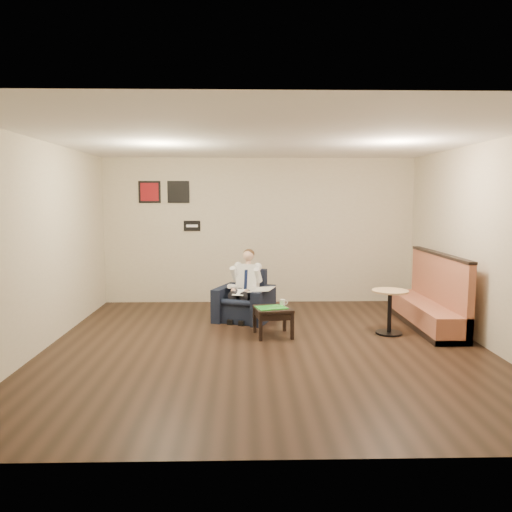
{
  "coord_description": "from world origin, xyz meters",
  "views": [
    {
      "loc": [
        -0.29,
        -6.67,
        2.03
      ],
      "look_at": [
        -0.11,
        1.2,
        1.12
      ],
      "focal_mm": 35.0,
      "sensor_mm": 36.0,
      "label": 1
    }
  ],
  "objects_px": {
    "armchair": "(244,296)",
    "cafe_table": "(390,312)",
    "green_folder": "(271,308)",
    "coffee_mug": "(283,303)",
    "smartphone": "(274,305)",
    "side_table": "(273,322)",
    "seated_man": "(242,288)",
    "banquette": "(426,290)"
  },
  "relations": [
    {
      "from": "seated_man",
      "to": "green_folder",
      "type": "relative_size",
      "value": 2.63
    },
    {
      "from": "side_table",
      "to": "banquette",
      "type": "xyz_separation_m",
      "value": [
        2.46,
        0.51,
        0.36
      ]
    },
    {
      "from": "armchair",
      "to": "banquette",
      "type": "height_order",
      "value": "banquette"
    },
    {
      "from": "side_table",
      "to": "banquette",
      "type": "relative_size",
      "value": 0.23
    },
    {
      "from": "armchair",
      "to": "side_table",
      "type": "distance_m",
      "value": 1.09
    },
    {
      "from": "armchair",
      "to": "cafe_table",
      "type": "bearing_deg",
      "value": -1.62
    },
    {
      "from": "banquette",
      "to": "green_folder",
      "type": "bearing_deg",
      "value": -167.82
    },
    {
      "from": "coffee_mug",
      "to": "seated_man",
      "type": "bearing_deg",
      "value": 129.49
    },
    {
      "from": "side_table",
      "to": "seated_man",
      "type": "bearing_deg",
      "value": 117.65
    },
    {
      "from": "seated_man",
      "to": "smartphone",
      "type": "xyz_separation_m",
      "value": [
        0.49,
        -0.73,
        -0.13
      ]
    },
    {
      "from": "green_folder",
      "to": "smartphone",
      "type": "bearing_deg",
      "value": 75.15
    },
    {
      "from": "seated_man",
      "to": "smartphone",
      "type": "height_order",
      "value": "seated_man"
    },
    {
      "from": "green_folder",
      "to": "banquette",
      "type": "height_order",
      "value": "banquette"
    },
    {
      "from": "green_folder",
      "to": "coffee_mug",
      "type": "bearing_deg",
      "value": 42.8
    },
    {
      "from": "coffee_mug",
      "to": "banquette",
      "type": "height_order",
      "value": "banquette"
    },
    {
      "from": "green_folder",
      "to": "cafe_table",
      "type": "bearing_deg",
      "value": 2.98
    },
    {
      "from": "armchair",
      "to": "coffee_mug",
      "type": "distance_m",
      "value": 1.03
    },
    {
      "from": "side_table",
      "to": "banquette",
      "type": "height_order",
      "value": "banquette"
    },
    {
      "from": "green_folder",
      "to": "banquette",
      "type": "relative_size",
      "value": 0.19
    },
    {
      "from": "armchair",
      "to": "green_folder",
      "type": "xyz_separation_m",
      "value": [
        0.4,
        -1.01,
        0.02
      ]
    },
    {
      "from": "seated_man",
      "to": "cafe_table",
      "type": "distance_m",
      "value": 2.37
    },
    {
      "from": "armchair",
      "to": "seated_man",
      "type": "height_order",
      "value": "seated_man"
    },
    {
      "from": "armchair",
      "to": "seated_man",
      "type": "relative_size",
      "value": 0.75
    },
    {
      "from": "cafe_table",
      "to": "side_table",
      "type": "bearing_deg",
      "value": -177.73
    },
    {
      "from": "coffee_mug",
      "to": "smartphone",
      "type": "relative_size",
      "value": 0.68
    },
    {
      "from": "green_folder",
      "to": "coffee_mug",
      "type": "relative_size",
      "value": 4.74
    },
    {
      "from": "green_folder",
      "to": "cafe_table",
      "type": "height_order",
      "value": "cafe_table"
    },
    {
      "from": "seated_man",
      "to": "armchair",
      "type": "bearing_deg",
      "value": 90.0
    },
    {
      "from": "armchair",
      "to": "green_folder",
      "type": "relative_size",
      "value": 1.99
    },
    {
      "from": "armchair",
      "to": "cafe_table",
      "type": "relative_size",
      "value": 1.27
    },
    {
      "from": "coffee_mug",
      "to": "banquette",
      "type": "distance_m",
      "value": 2.34
    },
    {
      "from": "armchair",
      "to": "smartphone",
      "type": "xyz_separation_m",
      "value": [
        0.45,
        -0.83,
        0.02
      ]
    },
    {
      "from": "armchair",
      "to": "coffee_mug",
      "type": "bearing_deg",
      "value": -34.57
    },
    {
      "from": "seated_man",
      "to": "cafe_table",
      "type": "relative_size",
      "value": 1.69
    },
    {
      "from": "cafe_table",
      "to": "seated_man",
      "type": "bearing_deg",
      "value": 159.8
    },
    {
      "from": "coffee_mug",
      "to": "armchair",
      "type": "bearing_deg",
      "value": 124.25
    },
    {
      "from": "seated_man",
      "to": "smartphone",
      "type": "bearing_deg",
      "value": -35.05
    },
    {
      "from": "smartphone",
      "to": "cafe_table",
      "type": "distance_m",
      "value": 1.74
    },
    {
      "from": "green_folder",
      "to": "coffee_mug",
      "type": "distance_m",
      "value": 0.24
    },
    {
      "from": "smartphone",
      "to": "green_folder",
      "type": "bearing_deg",
      "value": -103.96
    },
    {
      "from": "armchair",
      "to": "green_folder",
      "type": "height_order",
      "value": "armchair"
    },
    {
      "from": "side_table",
      "to": "smartphone",
      "type": "height_order",
      "value": "smartphone"
    }
  ]
}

